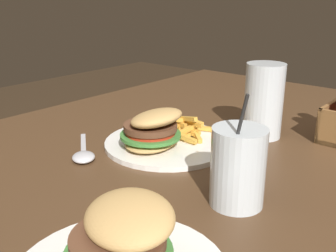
{
  "coord_description": "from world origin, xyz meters",
  "views": [
    {
      "loc": [
        0.48,
        0.39,
        1.06
      ],
      "look_at": [
        -0.1,
        -0.1,
        0.8
      ],
      "focal_mm": 42.0,
      "sensor_mm": 36.0,
      "label": 1
    }
  ],
  "objects_px": {
    "spoon": "(84,156)",
    "juice_glass": "(238,169)",
    "beer_glass": "(264,103)",
    "meal_plate_near": "(161,135)"
  },
  "relations": [
    {
      "from": "spoon",
      "to": "beer_glass",
      "type": "bearing_deg",
      "value": 97.14
    },
    {
      "from": "beer_glass",
      "to": "meal_plate_near",
      "type": "bearing_deg",
      "value": -30.63
    },
    {
      "from": "beer_glass",
      "to": "spoon",
      "type": "distance_m",
      "value": 0.4
    },
    {
      "from": "meal_plate_near",
      "to": "juice_glass",
      "type": "distance_m",
      "value": 0.25
    },
    {
      "from": "spoon",
      "to": "juice_glass",
      "type": "bearing_deg",
      "value": 45.92
    },
    {
      "from": "beer_glass",
      "to": "juice_glass",
      "type": "height_order",
      "value": "juice_glass"
    },
    {
      "from": "juice_glass",
      "to": "spoon",
      "type": "xyz_separation_m",
      "value": [
        0.05,
        -0.31,
        -0.05
      ]
    },
    {
      "from": "beer_glass",
      "to": "spoon",
      "type": "xyz_separation_m",
      "value": [
        0.34,
        -0.2,
        -0.07
      ]
    },
    {
      "from": "meal_plate_near",
      "to": "spoon",
      "type": "distance_m",
      "value": 0.16
    },
    {
      "from": "meal_plate_near",
      "to": "spoon",
      "type": "bearing_deg",
      "value": -29.79
    }
  ]
}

